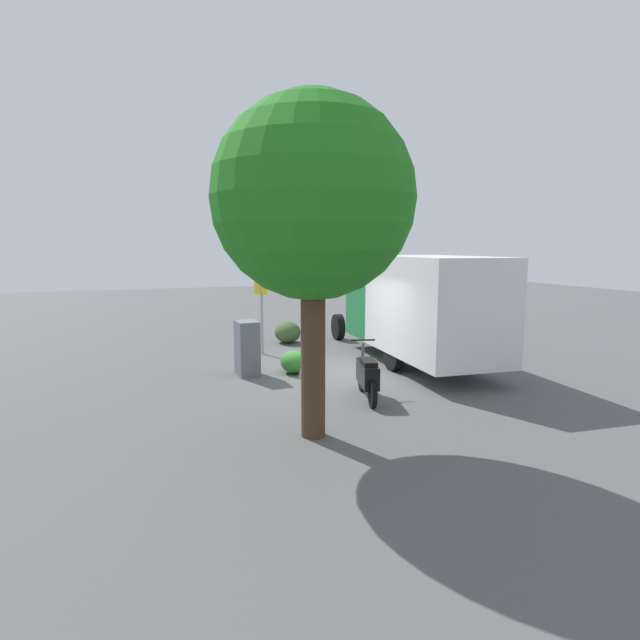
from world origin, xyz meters
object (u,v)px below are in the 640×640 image
Objects in this scene: box_truck_near at (418,305)px; street_tree at (313,200)px; motorcycle at (367,375)px; stop_sign at (261,287)px; utility_cabinet at (247,348)px; bike_rack_hoop at (307,383)px.

street_tree is (-4.19, 4.56, 2.36)m from box_truck_near.
motorcycle is at bearing -47.84° from street_tree.
stop_sign reaches higher than motorcycle.
box_truck_near reaches higher than motorcycle.
box_truck_near is 5.66× the size of utility_cabinet.
box_truck_near is 4.83m from utility_cabinet.
street_tree is at bearing 136.80° from box_truck_near.
street_tree is at bearing 173.53° from stop_sign.
utility_cabinet is at bearing 89.39° from box_truck_near.
stop_sign reaches higher than box_truck_near.
box_truck_near is at bearing -47.36° from street_tree.
motorcycle is 3.56m from utility_cabinet.
stop_sign is 3.62× the size of bike_rack_hoop.
box_truck_near is 6.63m from street_tree.
stop_sign is (2.79, 3.76, 0.40)m from box_truck_near.
motorcycle is 0.31× the size of street_tree.
box_truck_near reaches higher than bike_rack_hoop.
utility_cabinet is (4.59, 0.17, -3.31)m from street_tree.
box_truck_near is at bearing -32.23° from motorcycle.
street_tree is 5.32m from bike_rack_hoop.
box_truck_near reaches higher than utility_cabinet.
motorcycle is 5.66m from stop_sign.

